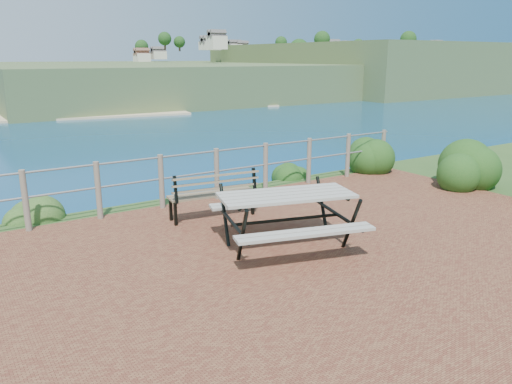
% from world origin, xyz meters
% --- Properties ---
extents(ground, '(10.00, 7.00, 0.12)m').
position_xyz_m(ground, '(0.00, 0.00, 0.00)').
color(ground, brown).
rests_on(ground, ground).
extents(safety_railing, '(9.40, 0.10, 1.00)m').
position_xyz_m(safety_railing, '(0.00, 3.35, 0.57)').
color(safety_railing, '#6B5B4C').
rests_on(safety_railing, ground).
extents(distant_bay, '(290.00, 232.36, 24.00)m').
position_xyz_m(distant_bay, '(173.07, 202.61, -1.52)').
color(distant_bay, '#455B2D').
rests_on(distant_bay, ground).
extents(picnic_table, '(2.06, 1.62, 0.81)m').
position_xyz_m(picnic_table, '(-0.39, 0.53, 0.52)').
color(picnic_table, gray).
rests_on(picnic_table, ground).
extents(park_bench, '(1.56, 0.58, 0.86)m').
position_xyz_m(park_bench, '(-0.64, 2.34, 0.57)').
color(park_bench, brown).
rests_on(park_bench, ground).
extents(shrub_right_front, '(1.25, 1.25, 1.77)m').
position_xyz_m(shrub_right_front, '(4.93, 1.51, 0.00)').
color(shrub_right_front, '#174415').
rests_on(shrub_right_front, ground).
extents(shrub_right_edge, '(0.96, 0.96, 1.38)m').
position_xyz_m(shrub_right_edge, '(4.46, 3.66, 0.00)').
color(shrub_right_edge, '#174415').
rests_on(shrub_right_edge, ground).
extents(shrub_lip_west, '(0.80, 0.80, 0.56)m').
position_xyz_m(shrub_lip_west, '(-3.34, 4.00, 0.00)').
color(shrub_lip_west, '#284C1C').
rests_on(shrub_lip_west, ground).
extents(shrub_lip_east, '(0.71, 0.71, 0.42)m').
position_xyz_m(shrub_lip_east, '(2.50, 4.19, 0.00)').
color(shrub_lip_east, '#174415').
rests_on(shrub_lip_east, ground).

